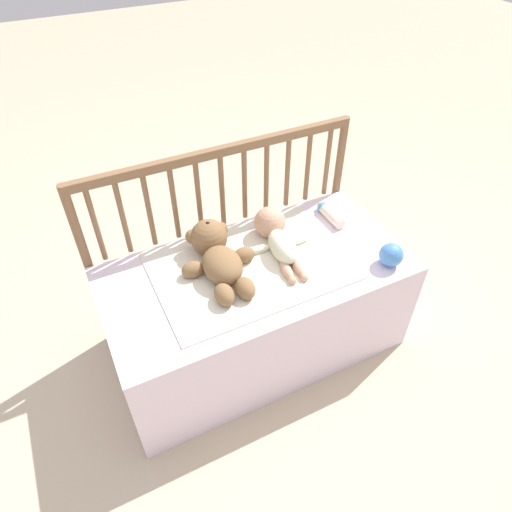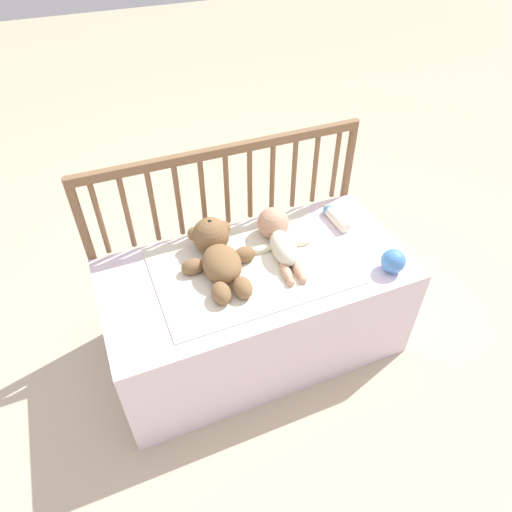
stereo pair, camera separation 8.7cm
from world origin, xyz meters
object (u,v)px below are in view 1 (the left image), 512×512
Objects in this scene: baby_bottle at (330,214)px; toy_ball at (391,255)px; teddy_bear at (217,255)px; baby at (277,236)px.

toy_ball reaches higher than baby_bottle.
teddy_bear reaches higher than toy_ball.
baby is 0.31m from baby_bottle.
baby is 4.08× the size of toy_ball.
baby is (0.26, 0.00, -0.01)m from teddy_bear.
teddy_bear is 0.68m from toy_ball.
baby is 0.45m from toy_ball.
toy_ball is (0.05, -0.35, 0.02)m from baby_bottle.
teddy_bear is 0.26m from baby.
baby_bottle is (0.30, 0.06, -0.03)m from baby.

